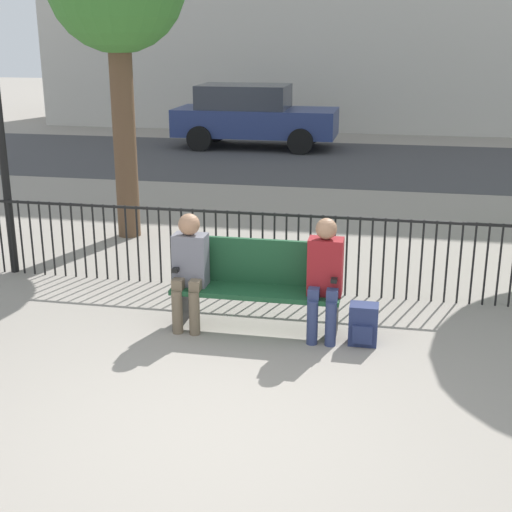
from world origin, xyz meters
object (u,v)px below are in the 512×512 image
(seated_person_0, at_px, (189,265))
(parked_car_0, at_px, (252,115))
(seated_person_1, at_px, (325,273))
(park_bench, at_px, (258,282))
(backpack, at_px, (363,325))

(seated_person_0, bearing_deg, parked_car_0, 98.48)
(seated_person_0, xyz_separation_m, parked_car_0, (-1.77, 11.89, 0.16))
(seated_person_0, relative_size, seated_person_1, 0.98)
(park_bench, distance_m, seated_person_1, 0.73)
(park_bench, distance_m, seated_person_0, 0.72)
(seated_person_1, distance_m, parked_car_0, 12.30)
(park_bench, relative_size, parked_car_0, 0.41)
(seated_person_1, bearing_deg, park_bench, 169.63)
(seated_person_1, xyz_separation_m, parked_car_0, (-3.15, 11.89, 0.16))
(seated_person_0, xyz_separation_m, seated_person_1, (1.37, 0.00, 0.01))
(seated_person_0, bearing_deg, backpack, -2.38)
(seated_person_1, height_order, parked_car_0, parked_car_0)
(seated_person_1, bearing_deg, parked_car_0, 104.83)
(backpack, bearing_deg, park_bench, 169.54)
(backpack, relative_size, parked_car_0, 0.10)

